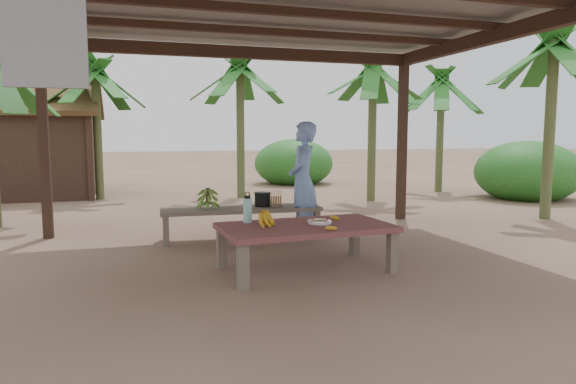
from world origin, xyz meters
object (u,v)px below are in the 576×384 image
object	(u,v)px
bench	(241,211)
plate	(319,222)
work_table	(306,231)
ripe_banana_bunch	(260,217)
cooking_pot	(263,200)
water_flask	(248,210)
woman	(303,180)

from	to	relation	value
bench	plate	size ratio (longest dim) A/B	8.46
work_table	ripe_banana_bunch	distance (m)	0.51
bench	cooking_pot	xyz separation A→B (m)	(0.31, 0.03, 0.15)
water_flask	cooking_pot	bearing A→B (deg)	69.92
plate	ripe_banana_bunch	bearing A→B (deg)	172.94
water_flask	cooking_pot	distance (m)	1.64
work_table	cooking_pot	distance (m)	1.85
water_flask	cooking_pot	world-z (taller)	water_flask
work_table	bench	bearing A→B (deg)	95.98
bench	ripe_banana_bunch	distance (m)	1.75
ripe_banana_bunch	cooking_pot	distance (m)	1.82
ripe_banana_bunch	plate	bearing A→B (deg)	-7.06
plate	water_flask	size ratio (longest dim) A/B	0.77
ripe_banana_bunch	woman	distance (m)	1.88
bench	plate	world-z (taller)	plate
work_table	water_flask	xyz separation A→B (m)	(-0.57, 0.31, 0.21)
work_table	cooking_pot	world-z (taller)	cooking_pot
plate	woman	xyz separation A→B (m)	(0.37, 1.65, 0.30)
ripe_banana_bunch	water_flask	size ratio (longest dim) A/B	0.84
plate	work_table	bearing A→B (deg)	-174.85
cooking_pot	woman	world-z (taller)	woman
work_table	bench	world-z (taller)	work_table
water_flask	woman	size ratio (longest dim) A/B	0.21
plate	bench	bearing A→B (deg)	104.81
plate	woman	distance (m)	1.72
work_table	woman	xyz separation A→B (m)	(0.53, 1.66, 0.38)
cooking_pot	woman	bearing A→B (deg)	-19.23
plate	cooking_pot	distance (m)	1.84
work_table	bench	xyz separation A→B (m)	(-0.32, 1.82, -0.04)
water_flask	work_table	bearing A→B (deg)	-28.99
bench	water_flask	xyz separation A→B (m)	(-0.25, -1.51, 0.25)
bench	plate	distance (m)	1.87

